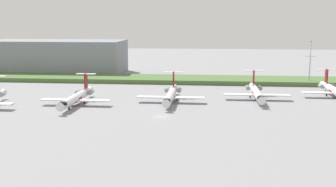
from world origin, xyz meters
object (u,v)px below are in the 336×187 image
object	(u,v)px
regional_jet_fourth	(256,92)
antenna_mast	(310,67)
regional_jet_third	(171,94)
regional_jet_second	(77,97)
regional_jet_fifth	(334,90)

from	to	relation	value
regional_jet_fourth	antenna_mast	size ratio (longest dim) A/B	1.66
regional_jet_third	regional_jet_fourth	bearing A→B (deg)	14.58
regional_jet_second	antenna_mast	xyz separation A→B (m)	(86.00, 50.83, 5.29)
regional_jet_third	antenna_mast	world-z (taller)	antenna_mast
regional_jet_second	regional_jet_fourth	size ratio (longest dim) A/B	1.00
regional_jet_third	regional_jet_fourth	distance (m)	30.42
regional_jet_fourth	regional_jet_second	bearing A→B (deg)	-165.61
regional_jet_second	regional_jet_fifth	world-z (taller)	same
regional_jet_third	regional_jet_fifth	bearing A→B (deg)	13.97
antenna_mast	regional_jet_third	bearing A→B (deg)	-142.21
regional_jet_second	regional_jet_fourth	world-z (taller)	same
regional_jet_third	regional_jet_fourth	xyz separation A→B (m)	(29.44, 7.66, 0.00)
regional_jet_second	antenna_mast	world-z (taller)	antenna_mast
regional_jet_third	antenna_mast	size ratio (longest dim) A/B	1.66
antenna_mast	regional_jet_fourth	bearing A→B (deg)	-126.44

